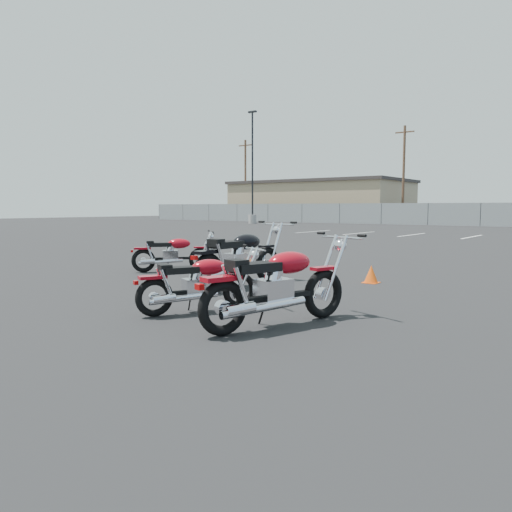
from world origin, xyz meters
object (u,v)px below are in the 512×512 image
Objects in this scene: motorcycle_front_red at (172,253)px; motorcycle_third_red at (277,285)px; motorcycle_second_black at (240,258)px; motorcycle_rear_red at (198,283)px.

motorcycle_third_red is at bearing -30.78° from motorcycle_front_red.
motorcycle_third_red is at bearing -42.99° from motorcycle_second_black.
motorcycle_front_red reaches higher than motorcycle_rear_red.
motorcycle_second_black is 3.11m from motorcycle_third_red.
motorcycle_front_red is 5.68m from motorcycle_third_red.
motorcycle_front_red is 4.56m from motorcycle_rear_red.
motorcycle_third_red is (4.88, -2.90, 0.09)m from motorcycle_front_red.
motorcycle_second_black is 1.07× the size of motorcycle_third_red.
motorcycle_rear_red is at bearing 178.76° from motorcycle_third_red.
motorcycle_rear_red is (0.93, -2.09, -0.13)m from motorcycle_second_black.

